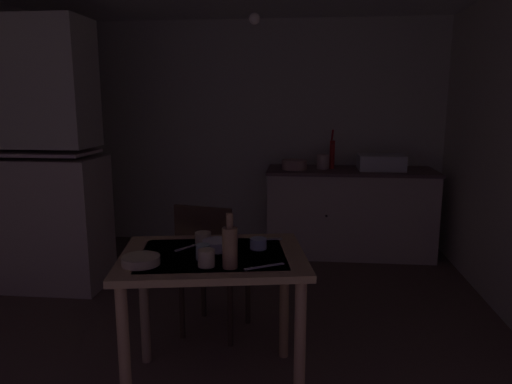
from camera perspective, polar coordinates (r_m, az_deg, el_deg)
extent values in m
plane|color=brown|center=(3.51, -4.41, -15.18)|extent=(5.02, 5.02, 0.00)
cube|color=beige|center=(5.17, -0.63, 6.94)|extent=(4.12, 0.10, 2.36)
cube|color=beige|center=(4.32, -23.63, -3.37)|extent=(0.92, 0.54, 1.09)
cube|color=beige|center=(4.21, -24.84, 11.72)|extent=(0.85, 0.46, 1.00)
cube|color=beige|center=(4.20, -24.43, 4.32)|extent=(0.83, 0.49, 0.02)
cube|color=beige|center=(4.91, 11.11, -2.51)|extent=(1.62, 0.60, 0.84)
cube|color=brown|center=(4.83, 11.30, 2.50)|extent=(1.65, 0.63, 0.03)
sphere|color=#2D2823|center=(4.58, 8.44, -2.86)|extent=(0.02, 0.02, 0.02)
cube|color=white|center=(4.85, 14.75, 3.47)|extent=(0.44, 0.34, 0.15)
cube|color=black|center=(4.84, 14.79, 4.30)|extent=(0.38, 0.28, 0.01)
cylinder|color=#B21E19|center=(4.84, 9.12, 4.45)|extent=(0.05, 0.05, 0.28)
cylinder|color=#B21E19|center=(4.76, 9.20, 5.55)|extent=(0.03, 0.12, 0.03)
cylinder|color=#B2121B|center=(4.88, 9.14, 6.75)|extent=(0.02, 0.16, 0.12)
cylinder|color=tan|center=(4.75, 4.61, 3.29)|extent=(0.25, 0.25, 0.09)
cylinder|color=beige|center=(4.81, 8.06, 3.62)|extent=(0.13, 0.13, 0.14)
cube|color=tan|center=(2.50, -5.18, -7.78)|extent=(1.06, 0.86, 0.04)
cube|color=white|center=(2.50, -5.19, -7.41)|extent=(0.82, 0.67, 0.00)
cylinder|color=tan|center=(2.44, -15.49, -18.53)|extent=(0.06, 0.06, 0.73)
cylinder|color=tan|center=(2.42, 5.27, -18.41)|extent=(0.06, 0.06, 0.73)
cylinder|color=tan|center=(2.95, -13.24, -12.99)|extent=(0.06, 0.06, 0.73)
cylinder|color=tan|center=(2.93, 3.40, -12.84)|extent=(0.06, 0.06, 0.73)
cube|color=#32241A|center=(3.23, -4.88, -9.22)|extent=(0.48, 0.48, 0.03)
cube|color=#362618|center=(2.99, -6.35, -6.01)|extent=(0.38, 0.11, 0.45)
cylinder|color=#32241A|center=(3.40, -0.97, -12.18)|extent=(0.04, 0.04, 0.42)
cylinder|color=#32241A|center=(3.52, -6.31, -11.42)|extent=(0.04, 0.04, 0.42)
cylinder|color=#32241A|center=(3.11, -3.10, -14.51)|extent=(0.04, 0.04, 0.42)
cylinder|color=#32241A|center=(3.24, -8.87, -13.55)|extent=(0.04, 0.04, 0.42)
cylinder|color=beige|center=(2.39, -13.63, -7.97)|extent=(0.19, 0.19, 0.04)
cylinder|color=white|center=(2.55, -4.63, -6.35)|extent=(0.16, 0.16, 0.05)
cylinder|color=beige|center=(2.31, -5.98, -7.87)|extent=(0.08, 0.08, 0.08)
cylinder|color=#ADD1C1|center=(2.41, -6.37, -7.15)|extent=(0.07, 0.07, 0.08)
cylinder|color=beige|center=(2.68, -6.37, -5.45)|extent=(0.09, 0.09, 0.06)
cylinder|color=#9EB2C6|center=(2.56, 0.28, -6.20)|extent=(0.09, 0.09, 0.06)
cylinder|color=olive|center=(2.26, -3.15, -6.70)|extent=(0.07, 0.07, 0.20)
cylinder|color=olive|center=(2.23, -3.18, -3.44)|extent=(0.03, 0.03, 0.07)
cube|color=silver|center=(2.30, 1.01, -8.90)|extent=(0.19, 0.12, 0.00)
cube|color=beige|center=(2.73, 1.62, -5.66)|extent=(0.14, 0.04, 0.00)
cube|color=beige|center=(2.60, -8.49, -6.65)|extent=(0.09, 0.12, 0.00)
sphere|color=#F9EFCC|center=(3.40, -0.17, 20.03)|extent=(0.08, 0.08, 0.08)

